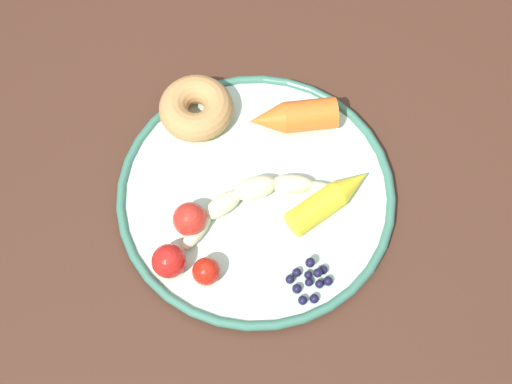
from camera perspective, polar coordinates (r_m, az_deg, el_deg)
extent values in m
plane|color=gray|center=(1.53, 0.66, -10.29)|extent=(6.00, 6.00, 0.00)
cube|color=#47291C|center=(0.86, 1.16, 1.60)|extent=(1.06, 0.90, 0.03)
cube|color=#462B19|center=(1.47, -13.83, 12.48)|extent=(0.05, 0.05, 0.70)
cube|color=#462B19|center=(1.47, 17.54, 10.80)|extent=(0.05, 0.05, 0.70)
cylinder|color=silver|center=(0.82, 0.00, -0.17)|extent=(0.35, 0.35, 0.01)
torus|color=#3D7862|center=(0.82, 0.00, 0.00)|extent=(0.36, 0.36, 0.01)
ellipsoid|color=beige|center=(0.81, 6.40, 0.05)|extent=(0.04, 0.06, 0.02)
ellipsoid|color=beige|center=(0.81, 3.20, 0.71)|extent=(0.03, 0.06, 0.02)
ellipsoid|color=beige|center=(0.81, -0.05, 0.35)|extent=(0.05, 0.06, 0.03)
ellipsoid|color=beige|center=(0.80, -2.99, -1.14)|extent=(0.06, 0.06, 0.02)
ellipsoid|color=beige|center=(0.79, -5.31, -3.49)|extent=(0.06, 0.04, 0.02)
cylinder|color=orange|center=(0.85, 4.87, 6.88)|extent=(0.05, 0.08, 0.04)
cone|color=orange|center=(0.85, 0.96, 6.49)|extent=(0.05, 0.05, 0.04)
cylinder|color=yellow|center=(0.79, 5.32, -1.59)|extent=(0.07, 0.08, 0.03)
cone|color=yellow|center=(0.81, 8.63, 0.74)|extent=(0.06, 0.06, 0.03)
torus|color=tan|center=(0.86, -5.39, 7.48)|extent=(0.14, 0.14, 0.04)
sphere|color=#191638|center=(0.77, 4.77, -8.06)|extent=(0.01, 0.01, 0.01)
sphere|color=#191638|center=(0.78, 3.67, -7.21)|extent=(0.01, 0.01, 0.01)
sphere|color=#191638|center=(0.78, 6.47, -7.94)|extent=(0.01, 0.01, 0.01)
sphere|color=#191638|center=(0.77, 4.20, -9.65)|extent=(0.01, 0.01, 0.01)
sphere|color=#191638|center=(0.78, 6.03, -6.95)|extent=(0.01, 0.01, 0.01)
sphere|color=#191638|center=(0.77, 5.71, -8.21)|extent=(0.01, 0.01, 0.01)
sphere|color=#191638|center=(0.77, 3.06, -7.82)|extent=(0.01, 0.01, 0.01)
sphere|color=#191638|center=(0.77, 5.23, -9.50)|extent=(0.01, 0.01, 0.01)
sphere|color=#191638|center=(0.78, 4.70, -7.42)|extent=(0.01, 0.01, 0.01)
sphere|color=#191638|center=(0.77, 3.69, -8.64)|extent=(0.01, 0.01, 0.01)
sphere|color=#191638|center=(0.77, 5.54, -7.23)|extent=(0.01, 0.01, 0.01)
sphere|color=#191638|center=(0.77, 4.88, -6.32)|extent=(0.01, 0.01, 0.01)
sphere|color=red|center=(0.77, -4.48, -7.10)|extent=(0.03, 0.03, 0.03)
sphere|color=red|center=(0.77, -7.81, -6.15)|extent=(0.04, 0.04, 0.04)
sphere|color=red|center=(0.79, -5.94, -2.44)|extent=(0.04, 0.04, 0.04)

